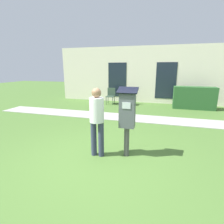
{
  "coord_description": "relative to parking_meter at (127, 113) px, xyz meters",
  "views": [
    {
      "loc": [
        1.22,
        -3.27,
        1.99
      ],
      "look_at": [
        0.19,
        0.32,
        1.05
      ],
      "focal_mm": 28.0,
      "sensor_mm": 36.0,
      "label": 1
    }
  ],
  "objects": [
    {
      "name": "ground_plane",
      "position": [
        -0.52,
        -0.41,
        -1.02
      ],
      "size": [
        40.0,
        40.0,
        0.0
      ],
      "primitive_type": "plane",
      "color": "#476B2D"
    },
    {
      "name": "sidewalk",
      "position": [
        -0.52,
        3.16,
        -1.01
      ],
      "size": [
        12.0,
        1.1,
        0.02
      ],
      "color": "#A3A099",
      "rests_on": "ground"
    },
    {
      "name": "building_facade",
      "position": [
        -0.52,
        6.76,
        0.58
      ],
      "size": [
        10.0,
        0.26,
        3.2
      ],
      "color": "beige",
      "rests_on": "ground"
    },
    {
      "name": "parking_meter",
      "position": [
        0.0,
        0.0,
        0.0
      ],
      "size": [
        0.44,
        0.31,
        1.59
      ],
      "color": "#4C4C4C",
      "rests_on": "ground"
    },
    {
      "name": "person_standing",
      "position": [
        -0.65,
        -0.17,
        -0.09
      ],
      "size": [
        0.32,
        0.32,
        1.58
      ],
      "rotation": [
        0.0,
        0.0,
        -0.5
      ],
      "color": "#333851",
      "rests_on": "ground"
    },
    {
      "name": "outdoor_chair_left",
      "position": [
        -2.06,
        5.74,
        -0.49
      ],
      "size": [
        0.44,
        0.44,
        0.9
      ],
      "rotation": [
        0.0,
        0.0,
        -0.26
      ],
      "color": "#334738",
      "rests_on": "ground"
    },
    {
      "name": "outdoor_chair_middle",
      "position": [
        -0.99,
        5.8,
        -0.49
      ],
      "size": [
        0.44,
        0.44,
        0.9
      ],
      "rotation": [
        0.0,
        0.0,
        -0.1
      ],
      "color": "#334738",
      "rests_on": "ground"
    },
    {
      "name": "hedge_row",
      "position": [
        2.27,
        5.67,
        -0.47
      ],
      "size": [
        1.96,
        0.6,
        1.1
      ],
      "color": "#285628",
      "rests_on": "ground"
    }
  ]
}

